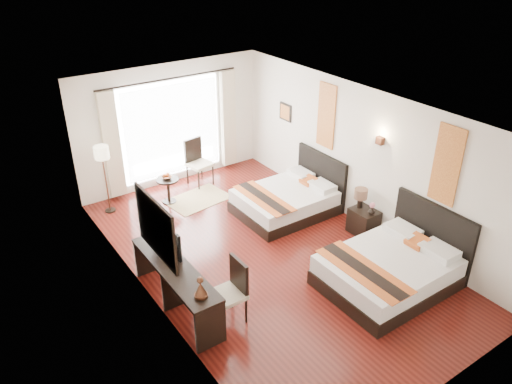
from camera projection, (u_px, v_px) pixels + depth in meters
floor at (267, 255)px, 9.24m from camera, size 4.50×7.50×0.01m
ceiling at (268, 110)px, 7.93m from camera, size 4.50×7.50×0.02m
wall_headboard at (361, 157)px, 9.71m from camera, size 0.01×7.50×2.80m
wall_desk at (146, 227)px, 7.45m from camera, size 0.01×7.50×2.80m
wall_window at (171, 125)px, 11.30m from camera, size 4.50×0.01×2.80m
wall_entry at (453, 309)px, 5.86m from camera, size 4.50×0.01×2.80m
window_glass at (172, 129)px, 11.34m from camera, size 2.40×0.02×2.20m
sheer_curtain at (173, 130)px, 11.29m from camera, size 2.30×0.02×2.10m
drape_left at (112, 145)px, 10.55m from camera, size 0.35×0.14×2.35m
drape_right at (228, 119)px, 12.00m from camera, size 0.35×0.14×2.35m
art_panel_near at (447, 165)px, 8.08m from camera, size 0.03×0.50×1.35m
art_panel_far at (326, 116)px, 10.20m from camera, size 0.03×0.50×1.35m
wall_sconce at (380, 141)px, 9.09m from camera, size 0.10×0.14×0.14m
mirror_frame at (156, 228)px, 7.16m from camera, size 0.04×1.25×0.95m
mirror_glass at (157, 227)px, 7.17m from camera, size 0.01×1.12×0.82m
bed_near at (391, 268)px, 8.34m from camera, size 2.16×1.68×1.22m
bed_far at (288, 199)px, 10.51m from camera, size 1.99×1.55×1.12m
nightstand at (364, 222)px, 9.78m from camera, size 0.43×0.53×0.51m
table_lamp at (361, 195)px, 9.64m from camera, size 0.26×0.26×0.41m
vase at (372, 212)px, 9.50m from camera, size 0.16×0.16×0.14m
console_desk at (176, 287)px, 7.82m from camera, size 0.50×2.20×0.76m
television at (162, 240)px, 7.87m from camera, size 0.19×0.84×0.48m
bronze_figurine at (201, 288)px, 6.96m from camera, size 0.21×0.21×0.29m
desk_chair at (229, 303)px, 7.57m from camera, size 0.48×0.48×1.04m
floor_lamp at (102, 157)px, 10.07m from camera, size 0.30×0.30×1.49m
side_table at (168, 191)px, 10.87m from camera, size 0.49×0.49×0.57m
fruit_bowl at (167, 178)px, 10.74m from camera, size 0.28×0.28×0.06m
window_chair at (199, 171)px, 11.65m from camera, size 0.58×0.58×1.08m
jute_rug at (198, 199)px, 11.11m from camera, size 1.44×1.07×0.01m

